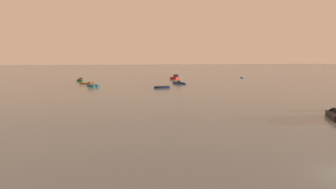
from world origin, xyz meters
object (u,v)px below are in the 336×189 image
motorboat_moored_1 (92,85)px  motorboat_moored_2 (176,78)px  rowboat_moored_0 (162,87)px  rowboat_moored_2 (242,77)px  motorboat_moored_4 (81,80)px  rowboat_moored_1 (85,84)px  sailboat_moored_1 (179,83)px

motorboat_moored_1 → motorboat_moored_2: motorboat_moored_2 is taller
rowboat_moored_0 → rowboat_moored_2: size_ratio=1.11×
motorboat_moored_1 → motorboat_moored_2: size_ratio=0.77×
motorboat_moored_1 → motorboat_moored_2: (28.45, 19.59, 0.09)m
motorboat_moored_2 → motorboat_moored_1: bearing=160.4°
motorboat_moored_4 → rowboat_moored_2: motorboat_moored_4 is taller
rowboat_moored_0 → motorboat_moored_1: size_ratio=0.87×
motorboat_moored_4 → rowboat_moored_1: 13.40m
rowboat_moored_1 → rowboat_moored_0: bearing=-19.2°
rowboat_moored_1 → sailboat_moored_1: size_ratio=0.59×
motorboat_moored_4 → sailboat_moored_1: bearing=-123.0°
motorboat_moored_4 → rowboat_moored_2: 56.21m
rowboat_moored_0 → rowboat_moored_1: 23.24m
motorboat_moored_2 → sailboat_moored_1: 20.25m
motorboat_moored_4 → rowboat_moored_1: size_ratio=1.51×
sailboat_moored_1 → rowboat_moored_2: (31.29, 18.72, -0.06)m
motorboat_moored_2 → motorboat_moored_4: bearing=123.7°
motorboat_moored_1 → rowboat_moored_1: size_ratio=1.51×
motorboat_moored_2 → sailboat_moored_1: bearing=-161.1°
motorboat_moored_1 → rowboat_moored_1: (-1.48, 7.35, -0.13)m
rowboat_moored_0 → sailboat_moored_1: bearing=55.1°
rowboat_moored_0 → rowboat_moored_2: 47.88m
motorboat_moored_4 → rowboat_moored_1: motorboat_moored_4 is taller
rowboat_moored_2 → sailboat_moored_1: bearing=161.4°
rowboat_moored_0 → rowboat_moored_2: bearing=40.0°
motorboat_moored_4 → sailboat_moored_1: sailboat_moored_1 is taller
rowboat_moored_1 → motorboat_moored_4: bearing=119.4°
motorboat_moored_2 → sailboat_moored_1: size_ratio=1.16×
motorboat_moored_2 → sailboat_moored_1: (-5.92, -19.37, -0.12)m
rowboat_moored_0 → motorboat_moored_4: bearing=124.5°
motorboat_moored_2 → rowboat_moored_1: size_ratio=1.96×
rowboat_moored_1 → rowboat_moored_2: (55.30, 11.59, 0.03)m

